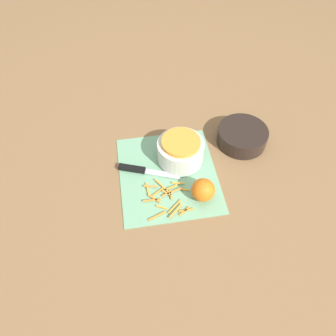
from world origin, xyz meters
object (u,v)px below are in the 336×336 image
bowl_dark (242,136)px  knife (138,170)px  bowl_speckled (181,150)px  orange_left (203,190)px

bowl_dark → knife: bowl_dark is taller
bowl_speckled → bowl_dark: size_ratio=0.89×
bowl_dark → orange_left: (0.22, -0.20, 0.01)m
bowl_dark → knife: bearing=-78.3°
bowl_speckled → bowl_dark: (-0.05, 0.24, -0.02)m
bowl_speckled → bowl_dark: bowl_speckled is taller
bowl_speckled → bowl_dark: 0.25m
bowl_dark → knife: (0.08, -0.40, -0.02)m
orange_left → bowl_dark: bearing=137.9°
bowl_speckled → knife: bearing=-78.3°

